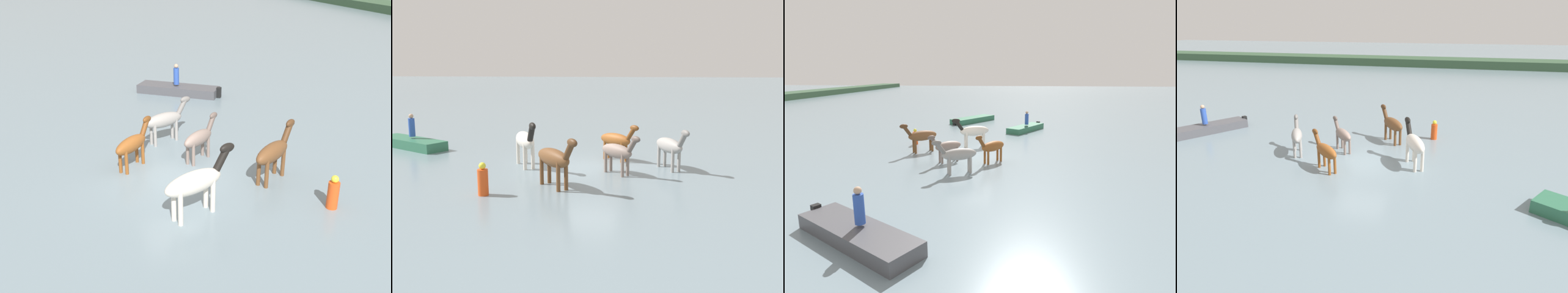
{
  "view_description": "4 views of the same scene",
  "coord_description": "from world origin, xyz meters",
  "views": [
    {
      "loc": [
        14.11,
        -2.48,
        7.3
      ],
      "look_at": [
        -0.64,
        0.86,
        0.88
      ],
      "focal_mm": 40.64,
      "sensor_mm": 36.0,
      "label": 1
    },
    {
      "loc": [
        -1.59,
        19.15,
        4.51
      ],
      "look_at": [
        -0.1,
        0.71,
        1.03
      ],
      "focal_mm": 42.29,
      "sensor_mm": 36.0,
      "label": 2
    },
    {
      "loc": [
        -19.39,
        -2.6,
        5.1
      ],
      "look_at": [
        -0.17,
        -0.63,
        0.7
      ],
      "focal_mm": 29.93,
      "sensor_mm": 36.0,
      "label": 3
    },
    {
      "loc": [
        4.66,
        -15.06,
        6.44
      ],
      "look_at": [
        0.75,
        -0.52,
        1.03
      ],
      "focal_mm": 31.55,
      "sensor_mm": 36.0,
      "label": 4
    }
  ],
  "objects": [
    {
      "name": "horse_rear_stallion",
      "position": [
        -3.48,
        0.18,
        1.01
      ],
      "size": [
        1.37,
        2.27,
        1.83
      ],
      "rotation": [
        0.0,
        0.0,
        2.03
      ],
      "color": "#9E9993",
      "rests_on": "ground_plane"
    },
    {
      "name": "horse_pinto_flank",
      "position": [
        -1.24,
        -1.42,
        0.96
      ],
      "size": [
        1.91,
        1.72,
        1.73
      ],
      "rotation": [
        0.0,
        0.0,
        2.43
      ],
      "color": "brown",
      "rests_on": "ground_plane"
    },
    {
      "name": "horse_gray_outer",
      "position": [
        0.88,
        3.32,
        1.08
      ],
      "size": [
        1.89,
        2.19,
        1.96
      ],
      "rotation": [
        0.0,
        0.0,
        2.26
      ],
      "color": "brown",
      "rests_on": "ground_plane"
    },
    {
      "name": "person_helmsman_aft",
      "position": [
        -10.63,
        1.99,
        1.14
      ],
      "size": [
        0.32,
        0.32,
        1.19
      ],
      "color": "#2D51B2",
      "rests_on": "boat_motor_center"
    },
    {
      "name": "ground_plane",
      "position": [
        0.0,
        0.0,
        0.0
      ],
      "size": [
        216.78,
        216.78,
        0.0
      ],
      "primitive_type": "plane",
      "color": "gray"
    },
    {
      "name": "horse_chestnut_trailing",
      "position": [
        -1.34,
        1.17,
        0.93
      ],
      "size": [
        1.71,
        1.83,
        1.69
      ],
      "rotation": [
        0.0,
        0.0,
        2.31
      ],
      "color": "gray",
      "rests_on": "ground_plane"
    },
    {
      "name": "horse_dark_mare",
      "position": [
        2.62,
        0.14,
        1.14
      ],
      "size": [
        1.55,
        2.58,
        2.08
      ],
      "rotation": [
        0.0,
        0.0,
        2.02
      ],
      "color": "silver",
      "rests_on": "ground_plane"
    },
    {
      "name": "buoy_channel_marker",
      "position": [
        3.16,
        4.44,
        0.51
      ],
      "size": [
        0.36,
        0.36,
        1.14
      ],
      "color": "#E54C19",
      "rests_on": "ground_plane"
    },
    {
      "name": "distant_shoreline",
      "position": [
        0.0,
        41.87,
        0.0
      ],
      "size": [
        195.1,
        6.0,
        2.4
      ],
      "primitive_type": "cube",
      "color": "#334F35",
      "rests_on": "ground_plane"
    },
    {
      "name": "boat_motor_center",
      "position": [
        -10.65,
        2.12,
        0.17
      ],
      "size": [
        3.56,
        4.74,
        0.74
      ],
      "rotation": [
        0.0,
        0.0,
        4.18
      ],
      "color": "#4C4C51",
      "rests_on": "ground_plane"
    }
  ]
}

